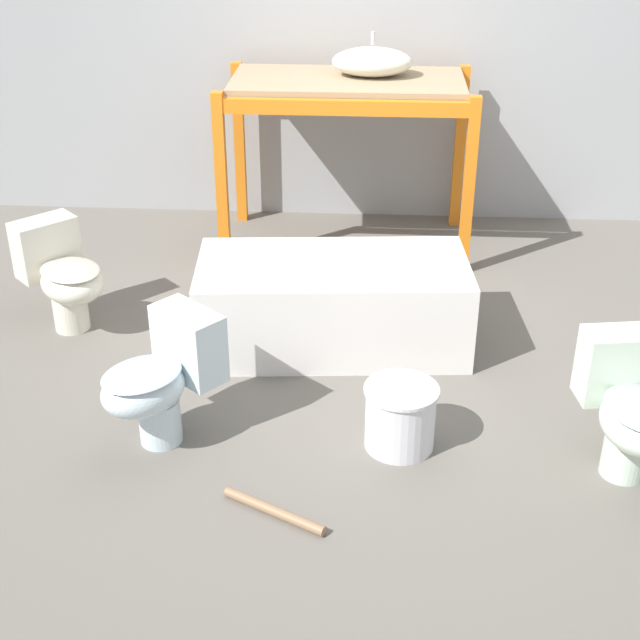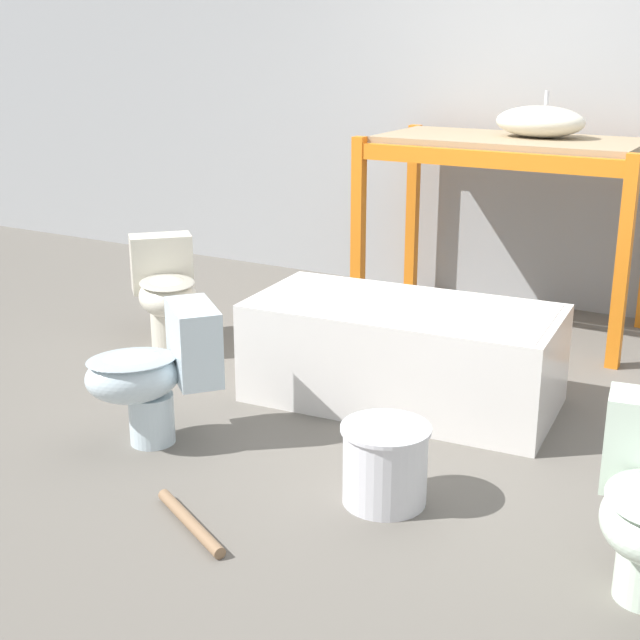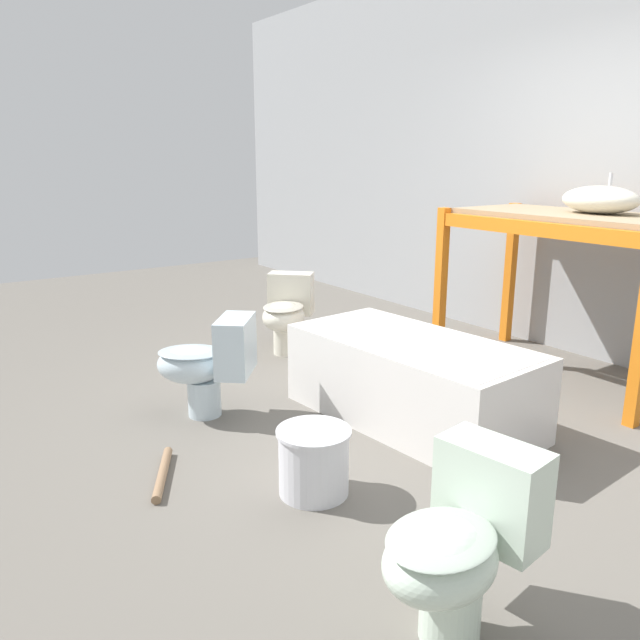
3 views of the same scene
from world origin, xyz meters
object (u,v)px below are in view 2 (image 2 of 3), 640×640
object	(u,v)px
sink_basin	(540,122)
toilet_near	(156,370)
bucket_white	(385,462)
toilet_extra	(166,288)
bathtub_main	(403,346)

from	to	relation	value
sink_basin	toilet_near	size ratio (longest dim) A/B	0.80
bucket_white	sink_basin	bearing A→B (deg)	94.53
sink_basin	toilet_extra	xyz separation A→B (m)	(-1.70, -1.36, -0.90)
toilet_near	bucket_white	size ratio (longest dim) A/B	1.88
sink_basin	bucket_white	size ratio (longest dim) A/B	1.50
bathtub_main	bucket_white	bearing A→B (deg)	-73.55
bathtub_main	bucket_white	xyz separation A→B (m)	(0.36, -0.94, -0.12)
toilet_near	toilet_extra	size ratio (longest dim) A/B	1.02
bucket_white	bathtub_main	bearing A→B (deg)	111.03
bathtub_main	toilet_extra	distance (m)	1.53
toilet_near	bucket_white	xyz separation A→B (m)	(1.10, 0.01, -0.17)
sink_basin	bathtub_main	distance (m)	1.75
toilet_near	bucket_white	world-z (taller)	toilet_near
bathtub_main	toilet_near	xyz separation A→B (m)	(-0.74, -0.94, 0.05)
toilet_near	bucket_white	distance (m)	1.11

